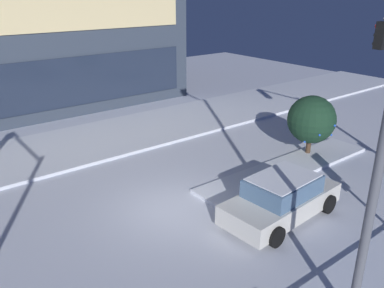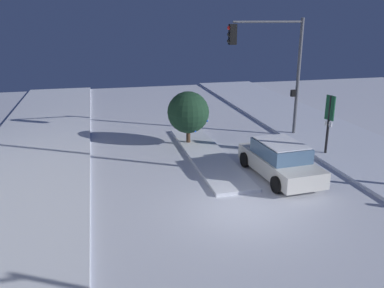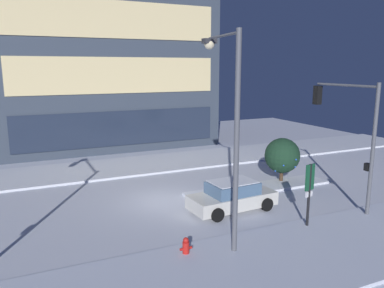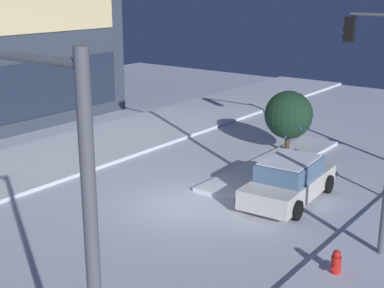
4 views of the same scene
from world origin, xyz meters
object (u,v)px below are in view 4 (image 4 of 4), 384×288
at_px(car_near, 289,181).
at_px(decorated_tree_median, 289,115).
at_px(street_lamp_arched, 368,58).
at_px(fire_hydrant, 336,264).

relative_size(car_near, decorated_tree_median, 1.63).
xyz_separation_m(street_lamp_arched, fire_hydrant, (-1.88, -0.30, -5.02)).
bearing_deg(decorated_tree_median, car_near, -151.88).
bearing_deg(decorated_tree_median, street_lamp_arched, -141.04).
xyz_separation_m(fire_hydrant, decorated_tree_median, (9.12, 6.16, 1.35)).
height_order(car_near, street_lamp_arched, street_lamp_arched).
bearing_deg(fire_hydrant, decorated_tree_median, 34.03).
height_order(fire_hydrant, decorated_tree_median, decorated_tree_median).
bearing_deg(street_lamp_arched, fire_hydrant, 106.83).
height_order(street_lamp_arched, fire_hydrant, street_lamp_arched).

